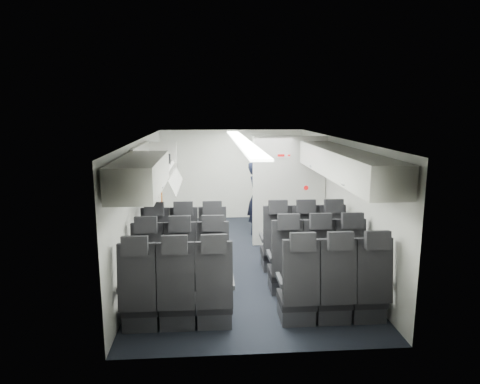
{
  "coord_description": "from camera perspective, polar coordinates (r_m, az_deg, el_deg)",
  "views": [
    {
      "loc": [
        -0.57,
        -7.24,
        2.66
      ],
      "look_at": [
        0.0,
        0.4,
        1.15
      ],
      "focal_mm": 32.0,
      "sensor_mm": 36.0,
      "label": 1
    }
  ],
  "objects": [
    {
      "name": "overhead_bin_left_rear",
      "position": [
        5.37,
        -13.13,
        2.29
      ],
      "size": [
        0.53,
        1.8,
        0.4
      ],
      "color": "white",
      "rests_on": "cabin_shell"
    },
    {
      "name": "bulkhead_partition",
      "position": [
        8.34,
        6.52,
        0.13
      ],
      "size": [
        1.4,
        0.15,
        2.13
      ],
      "color": "silver",
      "rests_on": "cabin_shell"
    },
    {
      "name": "boarding_door",
      "position": [
        9.02,
        -10.99,
        0.04
      ],
      "size": [
        0.12,
        1.27,
        1.86
      ],
      "color": "silver",
      "rests_on": "cabin_shell"
    },
    {
      "name": "galley_unit",
      "position": [
        10.22,
        4.35,
        1.48
      ],
      "size": [
        0.85,
        0.52,
        1.9
      ],
      "color": "#939399",
      "rests_on": "cabin_shell"
    },
    {
      "name": "papers",
      "position": [
        9.02,
        3.49,
        0.97
      ],
      "size": [
        0.22,
        0.04,
        0.16
      ],
      "primitive_type": "cube",
      "rotation": [
        0.0,
        0.0,
        0.08
      ],
      "color": "white",
      "rests_on": "flight_attendant"
    },
    {
      "name": "flight_attendant",
      "position": [
        9.1,
        2.24,
        -0.78
      ],
      "size": [
        0.54,
        0.66,
        1.56
      ],
      "primitive_type": "imported",
      "rotation": [
        0.0,
        0.0,
        1.24
      ],
      "color": "black",
      "rests_on": "ground"
    },
    {
      "name": "seat_row_rear",
      "position": [
        5.43,
        2.21,
        -13.4
      ],
      "size": [
        3.33,
        0.56,
        1.24
      ],
      "color": "black",
      "rests_on": "cabin_shell"
    },
    {
      "name": "overhead_bin_left_front_open",
      "position": [
        7.11,
        -11.3,
        3.47
      ],
      "size": [
        0.64,
        1.7,
        0.72
      ],
      "color": "#9E9E93",
      "rests_on": "cabin_shell"
    },
    {
      "name": "seat_row_front",
      "position": [
        7.1,
        0.57,
        -7.38
      ],
      "size": [
        3.33,
        0.56,
        1.24
      ],
      "color": "black",
      "rests_on": "cabin_shell"
    },
    {
      "name": "overhead_bin_right_rear",
      "position": [
        5.66,
        16.18,
        2.58
      ],
      "size": [
        0.53,
        1.8,
        0.4
      ],
      "color": "white",
      "rests_on": "cabin_shell"
    },
    {
      "name": "overhead_bin_right_front",
      "position": [
        7.31,
        11.44,
        4.64
      ],
      "size": [
        0.53,
        1.7,
        0.4
      ],
      "color": "white",
      "rests_on": "cabin_shell"
    },
    {
      "name": "cabin_shell",
      "position": [
        7.42,
        0.23,
        -0.79
      ],
      "size": [
        3.41,
        6.01,
        2.16
      ],
      "color": "black",
      "rests_on": "ground"
    },
    {
      "name": "carry_on_bag",
      "position": [
        7.24,
        -11.21,
        3.94
      ],
      "size": [
        0.48,
        0.4,
        0.25
      ],
      "primitive_type": "cube",
      "rotation": [
        0.0,
        0.0,
        -0.28
      ],
      "color": "black",
      "rests_on": "overhead_bin_left_front_open"
    },
    {
      "name": "seat_row_mid",
      "position": [
        6.26,
        1.27,
        -9.99
      ],
      "size": [
        3.33,
        0.56,
        1.24
      ],
      "color": "black",
      "rests_on": "cabin_shell"
    }
  ]
}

